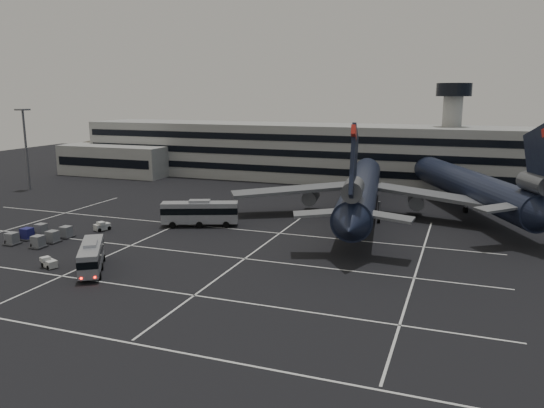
{
  "coord_description": "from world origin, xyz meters",
  "views": [
    {
      "loc": [
        38.87,
        -58.24,
        21.59
      ],
      "look_at": [
        11.32,
        16.38,
        5.0
      ],
      "focal_mm": 35.0,
      "sensor_mm": 36.0,
      "label": 1
    }
  ],
  "objects_px": {
    "trijet_main": "(361,190)",
    "uld_cluster": "(40,235)",
    "bus_far": "(200,212)",
    "tug_a": "(102,226)",
    "bus_near": "(91,255)"
  },
  "relations": [
    {
      "from": "bus_far",
      "to": "tug_a",
      "type": "bearing_deg",
      "value": 98.88
    },
    {
      "from": "trijet_main",
      "to": "bus_far",
      "type": "bearing_deg",
      "value": -158.53
    },
    {
      "from": "bus_far",
      "to": "uld_cluster",
      "type": "xyz_separation_m",
      "value": [
        -18.18,
        -16.45,
        -1.56
      ]
    },
    {
      "from": "trijet_main",
      "to": "bus_far",
      "type": "distance_m",
      "value": 27.82
    },
    {
      "from": "bus_far",
      "to": "tug_a",
      "type": "xyz_separation_m",
      "value": [
        -13.53,
        -8.05,
        -1.75
      ]
    },
    {
      "from": "uld_cluster",
      "to": "bus_far",
      "type": "bearing_deg",
      "value": 42.14
    },
    {
      "from": "tug_a",
      "to": "trijet_main",
      "type": "bearing_deg",
      "value": 52.48
    },
    {
      "from": "bus_near",
      "to": "bus_far",
      "type": "height_order",
      "value": "bus_far"
    },
    {
      "from": "trijet_main",
      "to": "uld_cluster",
      "type": "bearing_deg",
      "value": -152.51
    },
    {
      "from": "bus_near",
      "to": "tug_a",
      "type": "relative_size",
      "value": 3.63
    },
    {
      "from": "trijet_main",
      "to": "uld_cluster",
      "type": "xyz_separation_m",
      "value": [
        -42.31,
        -30.0,
        -4.39
      ]
    },
    {
      "from": "trijet_main",
      "to": "tug_a",
      "type": "bearing_deg",
      "value": -158.01
    },
    {
      "from": "trijet_main",
      "to": "uld_cluster",
      "type": "height_order",
      "value": "trijet_main"
    },
    {
      "from": "trijet_main",
      "to": "tug_a",
      "type": "relative_size",
      "value": 21.06
    },
    {
      "from": "trijet_main",
      "to": "bus_near",
      "type": "height_order",
      "value": "trijet_main"
    }
  ]
}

